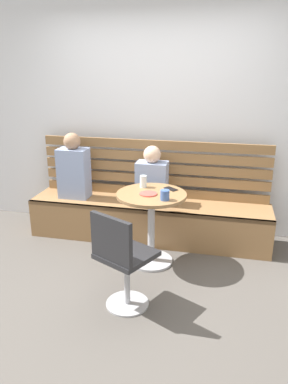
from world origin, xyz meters
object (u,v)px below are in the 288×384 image
cafe_table (151,215)px  person_adult (74,169)px  cup_glass_tall (143,181)px  plate_small (148,194)px  phone_on_table (171,189)px  white_chair (121,258)px  booth_bench (148,220)px  person_child_left (152,178)px  cup_mug_blue (165,195)px

cafe_table → person_adult: 1.18m
cup_glass_tall → plate_small: bearing=-64.8°
phone_on_table → person_adult: bearing=111.2°
white_chair → booth_bench: bearing=93.1°
booth_bench → person_child_left: (0.04, 0.01, 0.50)m
plate_small → cup_glass_tall: bearing=115.2°
cafe_table → white_chair: white_chair is taller
booth_bench → white_chair: bearing=-86.9°
person_adult → cup_mug_blue: size_ratio=7.94×
person_adult → plate_small: bearing=-29.4°
plate_small → person_child_left: bearing=98.2°
cafe_table → cup_mug_blue: (0.16, -0.16, 0.27)m
white_chair → plate_small: size_ratio=5.00×
person_child_left → white_chair: bearing=-88.5°
cup_glass_tall → person_child_left: bearing=88.1°
person_adult → plate_small: person_adult is taller
white_chair → person_child_left: bearing=91.5°
booth_bench → person_adult: 1.04m
cup_mug_blue → cup_glass_tall: 0.43m
cafe_table → cup_mug_blue: cup_mug_blue is taller
cafe_table → person_adult: person_adult is taller
white_chair → person_adult: 1.67m
white_chair → cup_mug_blue: (0.23, 0.65, 0.32)m
cafe_table → person_child_left: size_ratio=1.14×
person_child_left → cup_mug_blue: 0.75m
booth_bench → cup_glass_tall: size_ratio=22.50×
white_chair → cup_glass_tall: size_ratio=7.08×
booth_bench → plate_small: size_ratio=15.88×
plate_small → cafe_table: bearing=56.6°
person_child_left → booth_bench: bearing=-167.1°
booth_bench → person_child_left: bearing=12.9°
cup_glass_tall → white_chair: bearing=-87.2°
person_adult → cup_glass_tall: bearing=-21.6°
white_chair → cup_glass_tall: bearing=92.8°
white_chair → cup_mug_blue: bearing=70.6°
cup_glass_tall → phone_on_table: bearing=-0.9°
cup_glass_tall → person_adult: bearing=158.4°
cup_mug_blue → phone_on_table: (0.01, 0.32, -0.04)m
person_adult → cup_glass_tall: (0.90, -0.36, 0.02)m
plate_small → phone_on_table: size_ratio=1.21×
white_chair → cup_glass_tall: cup_glass_tall is taller
booth_bench → cafe_table: cafe_table is taller
cafe_table → plate_small: (-0.02, -0.04, 0.23)m
person_adult → person_child_left: person_adult is taller
person_adult → cup_mug_blue: 1.36m
booth_bench → cup_glass_tall: bearing=-86.2°
white_chair → cup_mug_blue: 0.76m
person_child_left → cup_glass_tall: (-0.01, -0.37, 0.07)m
cup_mug_blue → phone_on_table: size_ratio=0.68×
cup_mug_blue → cup_glass_tall: size_ratio=0.79×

